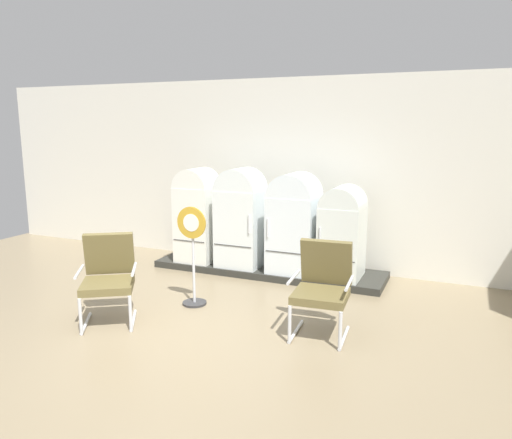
% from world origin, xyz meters
% --- Properties ---
extents(ground, '(12.00, 10.00, 0.05)m').
position_xyz_m(ground, '(0.00, 0.00, -0.03)').
color(ground, '#837356').
extents(back_wall, '(11.76, 0.12, 3.11)m').
position_xyz_m(back_wall, '(0.00, 3.66, 1.57)').
color(back_wall, silver).
rests_on(back_wall, ground).
extents(display_plinth, '(3.74, 0.95, 0.11)m').
position_xyz_m(display_plinth, '(0.00, 3.02, 0.05)').
color(display_plinth, '#2C2C27').
rests_on(display_plinth, ground).
extents(refrigerator_0, '(0.62, 0.62, 1.55)m').
position_xyz_m(refrigerator_0, '(-1.21, 2.89, 0.93)').
color(refrigerator_0, white).
rests_on(refrigerator_0, display_plinth).
extents(refrigerator_1, '(0.69, 0.64, 1.58)m').
position_xyz_m(refrigerator_1, '(-0.42, 2.89, 0.94)').
color(refrigerator_1, white).
rests_on(refrigerator_1, display_plinth).
extents(refrigerator_2, '(0.72, 0.71, 1.54)m').
position_xyz_m(refrigerator_2, '(0.47, 2.93, 0.92)').
color(refrigerator_2, white).
rests_on(refrigerator_2, display_plinth).
extents(refrigerator_3, '(0.60, 0.73, 1.37)m').
position_xyz_m(refrigerator_3, '(1.22, 2.94, 0.83)').
color(refrigerator_3, silver).
rests_on(refrigerator_3, display_plinth).
extents(armchair_left, '(0.88, 0.91, 1.06)m').
position_xyz_m(armchair_left, '(-1.03, 0.42, 0.59)').
color(armchair_left, silver).
rests_on(armchair_left, ground).
extents(armchair_right, '(0.70, 0.75, 1.06)m').
position_xyz_m(armchair_right, '(1.45, 1.09, 0.59)').
color(armchair_right, silver).
rests_on(armchair_right, ground).
extents(sign_stand, '(0.42, 0.32, 1.33)m').
position_xyz_m(sign_stand, '(-0.37, 1.29, 0.61)').
color(sign_stand, '#2D2D30').
rests_on(sign_stand, ground).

